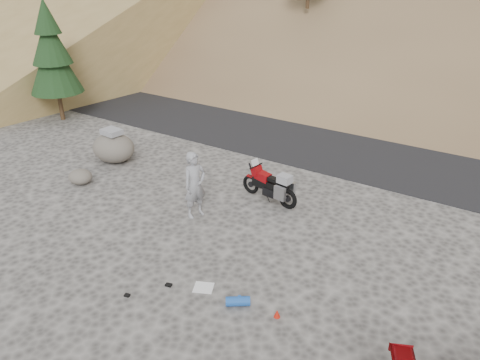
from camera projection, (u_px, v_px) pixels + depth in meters
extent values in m
plane|color=#3E3C3A|center=(199.00, 243.00, 11.82)|extent=(140.00, 140.00, 0.00)
cube|color=black|center=(337.00, 137.00, 18.61)|extent=(120.00, 7.00, 0.05)
cube|color=olive|center=(65.00, 11.00, 40.72)|extent=(45.29, 46.00, 24.26)
cylinder|color=#3A2415|center=(129.00, 3.00, 31.14)|extent=(0.15, 0.15, 1.26)
cylinder|color=#3A2415|center=(60.00, 102.00, 20.27)|extent=(0.18, 0.18, 1.54)
cone|color=black|center=(53.00, 63.00, 19.52)|extent=(2.20, 2.20, 2.47)
cone|color=black|center=(49.00, 40.00, 19.11)|extent=(1.65, 1.65, 1.93)
cone|color=black|center=(45.00, 16.00, 18.70)|extent=(1.10, 1.10, 1.39)
torus|color=black|center=(251.00, 184.00, 14.16)|extent=(0.60, 0.20, 0.59)
cylinder|color=black|center=(251.00, 184.00, 14.16)|extent=(0.19, 0.08, 0.18)
torus|color=black|center=(288.00, 199.00, 13.33)|extent=(0.64, 0.22, 0.63)
cylinder|color=black|center=(288.00, 199.00, 13.33)|extent=(0.21, 0.10, 0.20)
cylinder|color=black|center=(253.00, 175.00, 13.97)|extent=(0.34, 0.10, 0.73)
cylinder|color=black|center=(256.00, 166.00, 13.75)|extent=(0.12, 0.55, 0.04)
cube|color=black|center=(268.00, 185.00, 13.67)|extent=(1.09, 0.38, 0.27)
cube|color=black|center=(270.00, 191.00, 13.70)|extent=(0.44, 0.33, 0.25)
cube|color=maroon|center=(263.00, 176.00, 13.70)|extent=(0.50, 0.34, 0.28)
cube|color=maroon|center=(257.00, 171.00, 13.80)|extent=(0.31, 0.34, 0.32)
cube|color=silver|center=(255.00, 163.00, 13.73)|extent=(0.14, 0.28, 0.23)
cube|color=black|center=(275.00, 180.00, 13.43)|extent=(0.52, 0.27, 0.11)
cube|color=black|center=(284.00, 185.00, 13.25)|extent=(0.33, 0.21, 0.09)
cube|color=#A2A2A6|center=(280.00, 193.00, 13.15)|extent=(0.37, 0.16, 0.40)
cube|color=#A2A2A6|center=(290.00, 188.00, 13.46)|extent=(0.37, 0.16, 0.40)
cube|color=gray|center=(285.00, 179.00, 13.16)|extent=(0.42, 0.36, 0.23)
cube|color=maroon|center=(251.00, 176.00, 14.04)|extent=(0.28, 0.15, 0.04)
cylinder|color=black|center=(268.00, 198.00, 13.63)|extent=(0.05, 0.19, 0.33)
cylinder|color=#A2A2A6|center=(280.00, 196.00, 13.33)|extent=(0.42, 0.14, 0.12)
imported|color=gray|center=(196.00, 215.00, 13.09)|extent=(0.64, 0.79, 1.90)
ellipsoid|color=#555149|center=(114.00, 148.00, 16.26)|extent=(1.86, 1.71, 1.00)
cube|color=gray|center=(112.00, 132.00, 16.00)|extent=(0.69, 0.56, 0.18)
ellipsoid|color=#555149|center=(80.00, 177.00, 14.79)|extent=(0.92, 0.86, 0.46)
cube|color=white|center=(204.00, 288.00, 10.24)|extent=(0.54, 0.52, 0.01)
cylinder|color=#1C51AB|center=(238.00, 301.00, 9.70)|extent=(0.53, 0.46, 0.20)
cylinder|color=#1C51AB|center=(239.00, 300.00, 9.73)|extent=(0.08, 0.08, 0.20)
cone|color=red|center=(277.00, 313.00, 9.39)|extent=(0.15, 0.15, 0.17)
cube|color=black|center=(169.00, 285.00, 10.30)|extent=(0.16, 0.13, 0.04)
cube|color=black|center=(127.00, 295.00, 9.99)|extent=(0.13, 0.11, 0.04)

